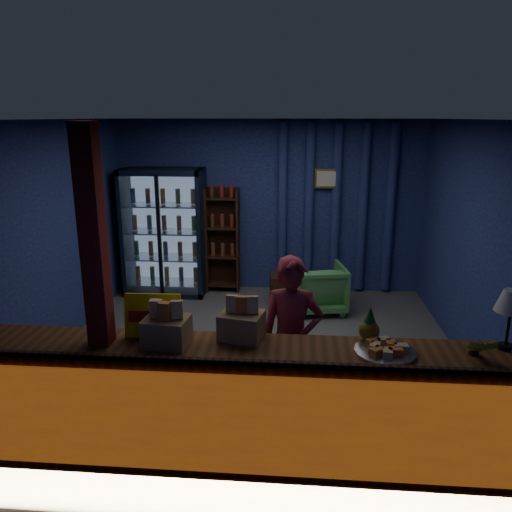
% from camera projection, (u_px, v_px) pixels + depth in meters
% --- Properties ---
extents(ground, '(4.60, 4.60, 0.00)m').
position_uv_depth(ground, '(258.00, 349.00, 5.83)').
color(ground, '#515154').
rests_on(ground, ground).
extents(room_walls, '(4.60, 4.60, 4.60)m').
position_uv_depth(room_walls, '(258.00, 218.00, 5.41)').
color(room_walls, navy).
rests_on(room_walls, ground).
extents(counter, '(4.40, 0.57, 0.99)m').
position_uv_depth(counter, '(239.00, 404.00, 3.87)').
color(counter, brown).
rests_on(counter, ground).
extents(support_post, '(0.16, 0.16, 2.60)m').
position_uv_depth(support_post, '(99.00, 300.00, 3.74)').
color(support_post, maroon).
rests_on(support_post, ground).
extents(beverage_cooler, '(1.20, 0.62, 1.90)m').
position_uv_depth(beverage_cooler, '(166.00, 233.00, 7.54)').
color(beverage_cooler, black).
rests_on(beverage_cooler, ground).
extents(bottle_shelf, '(0.50, 0.28, 1.60)m').
position_uv_depth(bottle_shelf, '(223.00, 240.00, 7.65)').
color(bottle_shelf, '#3A2312').
rests_on(bottle_shelf, ground).
extents(curtain_folds, '(1.74, 0.14, 2.50)m').
position_uv_depth(curtain_folds, '(336.00, 209.00, 7.46)').
color(curtain_folds, navy).
rests_on(curtain_folds, room_walls).
extents(framed_picture, '(0.36, 0.04, 0.28)m').
position_uv_depth(framed_picture, '(327.00, 179.00, 7.30)').
color(framed_picture, gold).
rests_on(framed_picture, room_walls).
extents(shopkeeper, '(0.55, 0.37, 1.50)m').
position_uv_depth(shopkeeper, '(291.00, 341.00, 4.33)').
color(shopkeeper, maroon).
rests_on(shopkeeper, ground).
extents(green_chair, '(0.83, 0.85, 0.67)m').
position_uv_depth(green_chair, '(318.00, 288.00, 6.92)').
color(green_chair, '#50A153').
rests_on(green_chair, ground).
extents(side_table, '(0.55, 0.43, 0.56)m').
position_uv_depth(side_table, '(288.00, 290.00, 7.13)').
color(side_table, '#3A2312').
rests_on(side_table, ground).
extents(yellow_sign, '(0.44, 0.10, 0.35)m').
position_uv_depth(yellow_sign, '(153.00, 316.00, 3.89)').
color(yellow_sign, '#F8F20D').
rests_on(yellow_sign, counter).
extents(snack_box_left, '(0.36, 0.30, 0.35)m').
position_uv_depth(snack_box_left, '(167.00, 329.00, 3.78)').
color(snack_box_left, '#A88551').
rests_on(snack_box_left, counter).
extents(snack_box_centre, '(0.37, 0.33, 0.34)m').
position_uv_depth(snack_box_centre, '(242.00, 324.00, 3.89)').
color(snack_box_centre, '#A88551').
rests_on(snack_box_centre, counter).
extents(pastry_tray, '(0.45, 0.45, 0.07)m').
position_uv_depth(pastry_tray, '(385.00, 350.00, 3.66)').
color(pastry_tray, silver).
rests_on(pastry_tray, counter).
extents(banana_bunches, '(0.54, 0.31, 0.18)m').
position_uv_depth(banana_bunches, '(500.00, 350.00, 3.52)').
color(banana_bunches, gold).
rests_on(banana_bunches, counter).
extents(table_lamp, '(0.24, 0.24, 0.47)m').
position_uv_depth(table_lamp, '(512.00, 303.00, 3.63)').
color(table_lamp, black).
rests_on(table_lamp, counter).
extents(pineapple, '(0.16, 0.16, 0.28)m').
position_uv_depth(pineapple, '(369.00, 327.00, 3.83)').
color(pineapple, olive).
rests_on(pineapple, counter).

